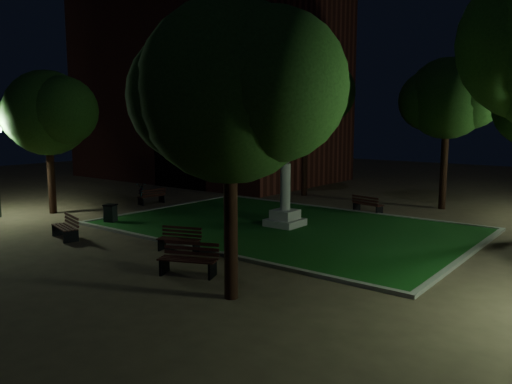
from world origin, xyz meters
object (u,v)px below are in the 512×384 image
bench_west_near (67,228)px  trash_bin (110,214)px  bench_near_right (189,260)px  bench_left_side (152,197)px  monument (285,206)px  bicycle (142,190)px  bench_far_side (367,205)px  bench_near_left (180,240)px

bench_west_near → trash_bin: size_ratio=2.05×
bench_near_right → bench_left_side: 13.46m
bench_near_right → monument: bearing=78.7°
bicycle → bench_far_side: bearing=-31.9°
monument → bench_near_left: 5.61m
bench_near_left → bicycle: bearing=126.1°
bench_west_near → monument: bearing=66.2°
bench_near_left → bicycle: size_ratio=1.03×
bench_left_side → bicycle: size_ratio=1.02×
monument → bench_left_side: monument is taller
bench_left_side → bench_far_side: (10.67, 4.84, 0.01)m
monument → bench_west_near: size_ratio=1.80×
bench_far_side → bicycle: (-13.32, -3.41, 0.01)m
bench_far_side → bench_left_side: bearing=35.5°
bicycle → bench_near_right: bearing=-80.5°
bench_near_right → bench_west_near: 7.15m
bench_left_side → bicycle: bearing=-111.3°
bench_west_near → bench_left_side: size_ratio=1.10×
bench_near_left → bench_far_side: (2.00, 10.91, 0.01)m
trash_bin → bicycle: size_ratio=0.55×
bench_left_side → monument: bearing=93.8°
bench_far_side → bench_near_left: bearing=90.7°
bench_west_near → bench_far_side: bearing=75.7°
bench_west_near → bench_far_side: 14.14m
monument → bench_far_side: bearing=76.5°
monument → bench_far_side: size_ratio=1.93×
bench_near_right → bench_west_near: bench_near_right is taller
bench_near_left → bench_west_near: 5.08m
bench_far_side → bicycle: size_ratio=1.05×
bench_left_side → bench_west_near: bearing=33.8°
monument → bench_near_right: monument is taller
monument → bench_west_near: (-5.59, -6.99, -0.52)m
bench_west_near → bench_near_left: bearing=31.4°
bench_near_left → trash_bin: trash_bin is taller
bench_west_near → bench_far_side: size_ratio=1.07×
bench_left_side → bench_far_side: bench_far_side is taller
bench_west_near → trash_bin: bearing=126.4°
bench_near_right → bench_left_side: bench_near_right is taller
bench_far_side → bicycle: bench_far_side is taller
bench_near_left → bench_left_side: (-8.67, 6.06, 0.00)m
trash_bin → bench_left_side: bearing=119.8°
bench_far_side → trash_bin: 12.42m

